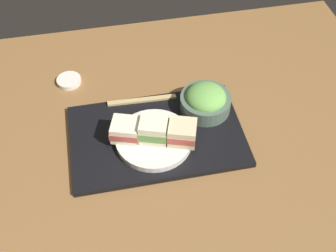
{
  "coord_description": "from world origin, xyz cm",
  "views": [
    {
      "loc": [
        9.4,
        70.05,
        87.0
      ],
      "look_at": [
        -4.58,
        0.31,
        5.0
      ],
      "focal_mm": 47.04,
      "sensor_mm": 36.0,
      "label": 1
    }
  ],
  "objects_px": {
    "salad_bowl": "(206,100)",
    "sandwich_far": "(125,129)",
    "sandwich_plate": "(154,139)",
    "sandwich_near": "(182,133)",
    "small_sauce_dish": "(69,81)",
    "chopsticks_pair": "(142,100)",
    "sandwich_middle": "(154,130)"
  },
  "relations": [
    {
      "from": "sandwich_far",
      "to": "salad_bowl",
      "type": "relative_size",
      "value": 0.65
    },
    {
      "from": "salad_bowl",
      "to": "small_sauce_dish",
      "type": "xyz_separation_m",
      "value": [
        0.35,
        -0.19,
        -0.04
      ]
    },
    {
      "from": "sandwich_far",
      "to": "chopsticks_pair",
      "type": "distance_m",
      "value": 0.14
    },
    {
      "from": "sandwich_plate",
      "to": "sandwich_near",
      "type": "height_order",
      "value": "sandwich_near"
    },
    {
      "from": "sandwich_middle",
      "to": "small_sauce_dish",
      "type": "bearing_deg",
      "value": -54.24
    },
    {
      "from": "sandwich_far",
      "to": "sandwich_plate",
      "type": "bearing_deg",
      "value": 162.4
    },
    {
      "from": "sandwich_middle",
      "to": "chopsticks_pair",
      "type": "height_order",
      "value": "sandwich_middle"
    },
    {
      "from": "sandwich_middle",
      "to": "salad_bowl",
      "type": "distance_m",
      "value": 0.18
    },
    {
      "from": "sandwich_near",
      "to": "salad_bowl",
      "type": "relative_size",
      "value": 0.62
    },
    {
      "from": "sandwich_near",
      "to": "sandwich_far",
      "type": "xyz_separation_m",
      "value": [
        0.13,
        -0.04,
        -0.0
      ]
    },
    {
      "from": "sandwich_plate",
      "to": "sandwich_near",
      "type": "distance_m",
      "value": 0.08
    },
    {
      "from": "sandwich_plate",
      "to": "salad_bowl",
      "type": "bearing_deg",
      "value": -150.99
    },
    {
      "from": "sandwich_plate",
      "to": "salad_bowl",
      "type": "height_order",
      "value": "salad_bowl"
    },
    {
      "from": "sandwich_near",
      "to": "chopsticks_pair",
      "type": "relative_size",
      "value": 0.44
    },
    {
      "from": "sandwich_far",
      "to": "small_sauce_dish",
      "type": "bearing_deg",
      "value": -62.63
    },
    {
      "from": "sandwich_plate",
      "to": "sandwich_middle",
      "type": "xyz_separation_m",
      "value": [
        -0.0,
        0.0,
        0.04
      ]
    },
    {
      "from": "sandwich_near",
      "to": "sandwich_middle",
      "type": "distance_m",
      "value": 0.07
    },
    {
      "from": "small_sauce_dish",
      "to": "sandwich_far",
      "type": "bearing_deg",
      "value": 117.37
    },
    {
      "from": "chopsticks_pair",
      "to": "small_sauce_dish",
      "type": "xyz_separation_m",
      "value": [
        0.19,
        -0.13,
        -0.01
      ]
    },
    {
      "from": "sandwich_plate",
      "to": "chopsticks_pair",
      "type": "height_order",
      "value": "sandwich_plate"
    },
    {
      "from": "sandwich_plate",
      "to": "salad_bowl",
      "type": "distance_m",
      "value": 0.18
    },
    {
      "from": "sandwich_far",
      "to": "chopsticks_pair",
      "type": "xyz_separation_m",
      "value": [
        -0.06,
        -0.12,
        -0.04
      ]
    },
    {
      "from": "chopsticks_pair",
      "to": "small_sauce_dish",
      "type": "relative_size",
      "value": 2.7
    },
    {
      "from": "sandwich_far",
      "to": "small_sauce_dish",
      "type": "relative_size",
      "value": 1.25
    },
    {
      "from": "sandwich_near",
      "to": "small_sauce_dish",
      "type": "bearing_deg",
      "value": -48.22
    },
    {
      "from": "sandwich_far",
      "to": "sandwich_middle",
      "type": "bearing_deg",
      "value": 162.4
    },
    {
      "from": "sandwich_middle",
      "to": "small_sauce_dish",
      "type": "xyz_separation_m",
      "value": [
        0.2,
        -0.27,
        -0.05
      ]
    },
    {
      "from": "salad_bowl",
      "to": "sandwich_plate",
      "type": "bearing_deg",
      "value": 29.01
    },
    {
      "from": "sandwich_plate",
      "to": "small_sauce_dish",
      "type": "bearing_deg",
      "value": -54.24
    },
    {
      "from": "salad_bowl",
      "to": "sandwich_far",
      "type": "bearing_deg",
      "value": 16.17
    },
    {
      "from": "chopsticks_pair",
      "to": "sandwich_far",
      "type": "bearing_deg",
      "value": 64.07
    },
    {
      "from": "sandwich_plate",
      "to": "sandwich_middle",
      "type": "height_order",
      "value": "sandwich_middle"
    }
  ]
}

